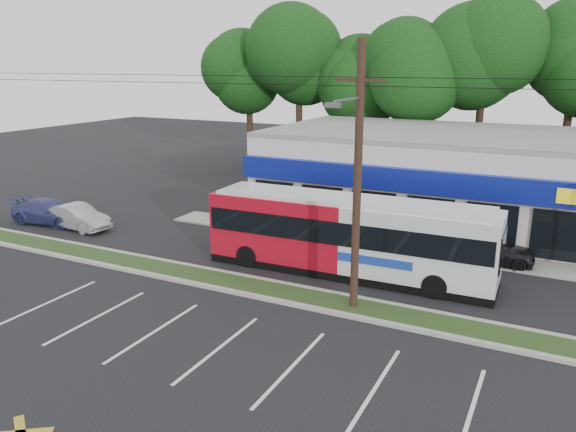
# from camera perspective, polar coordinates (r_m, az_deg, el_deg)

# --- Properties ---
(ground) EXTENTS (120.00, 120.00, 0.00)m
(ground) POSITION_cam_1_polar(r_m,az_deg,el_deg) (22.43, -1.55, -8.87)
(ground) COLOR black
(ground) RESTS_ON ground
(grass_strip) EXTENTS (40.00, 1.60, 0.12)m
(grass_strip) POSITION_cam_1_polar(r_m,az_deg,el_deg) (23.22, -0.38, -7.83)
(grass_strip) COLOR #283817
(grass_strip) RESTS_ON ground
(curb_south) EXTENTS (40.00, 0.25, 0.14)m
(curb_south) POSITION_cam_1_polar(r_m,az_deg,el_deg) (22.52, -1.37, -8.56)
(curb_south) COLOR #9E9E93
(curb_south) RESTS_ON ground
(curb_north) EXTENTS (40.00, 0.25, 0.14)m
(curb_north) POSITION_cam_1_polar(r_m,az_deg,el_deg) (23.91, 0.55, -7.10)
(curb_north) COLOR #9E9E93
(curb_north) RESTS_ON ground
(sidewalk) EXTENTS (32.00, 2.20, 0.10)m
(sidewalk) POSITION_cam_1_polar(r_m,az_deg,el_deg) (28.90, 15.90, -3.73)
(sidewalk) COLOR #9E9E93
(sidewalk) RESTS_ON ground
(strip_mall) EXTENTS (25.00, 12.55, 5.30)m
(strip_mall) POSITION_cam_1_polar(r_m,az_deg,el_deg) (34.81, 19.24, 3.62)
(strip_mall) COLOR silver
(strip_mall) RESTS_ON ground
(utility_pole) EXTENTS (50.00, 2.77, 10.00)m
(utility_pole) POSITION_cam_1_polar(r_m,az_deg,el_deg) (20.50, 6.59, 4.61)
(utility_pole) COLOR black
(utility_pole) RESTS_ON ground
(tree_line) EXTENTS (46.76, 6.76, 11.83)m
(tree_line) POSITION_cam_1_polar(r_m,az_deg,el_deg) (44.40, 19.80, 13.43)
(tree_line) COLOR black
(tree_line) RESTS_ON ground
(metrobus) EXTENTS (12.96, 3.06, 3.46)m
(metrobus) POSITION_cam_1_polar(r_m,az_deg,el_deg) (25.09, 6.18, -1.82)
(metrobus) COLOR #A70C1D
(metrobus) RESTS_ON ground
(car_dark) EXTENTS (4.62, 2.52, 1.49)m
(car_dark) POSITION_cam_1_polar(r_m,az_deg,el_deg) (27.98, 19.43, -3.16)
(car_dark) COLOR black
(car_dark) RESTS_ON ground
(car_silver) EXTENTS (4.33, 1.87, 1.39)m
(car_silver) POSITION_cam_1_polar(r_m,az_deg,el_deg) (34.16, -20.60, -0.09)
(car_silver) COLOR #95989C
(car_silver) RESTS_ON ground
(car_blue) EXTENTS (5.04, 2.42, 1.42)m
(car_blue) POSITION_cam_1_polar(r_m,az_deg,el_deg) (35.90, -23.00, 0.40)
(car_blue) COLOR navy
(car_blue) RESTS_ON ground
(pedestrian_a) EXTENTS (0.74, 0.62, 1.72)m
(pedestrian_a) POSITION_cam_1_polar(r_m,az_deg,el_deg) (26.39, 9.64, -3.30)
(pedestrian_a) COLOR white
(pedestrian_a) RESTS_ON ground
(pedestrian_b) EXTENTS (1.04, 0.89, 1.86)m
(pedestrian_b) POSITION_cam_1_polar(r_m,az_deg,el_deg) (26.34, 17.15, -3.67)
(pedestrian_b) COLOR beige
(pedestrian_b) RESTS_ON ground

